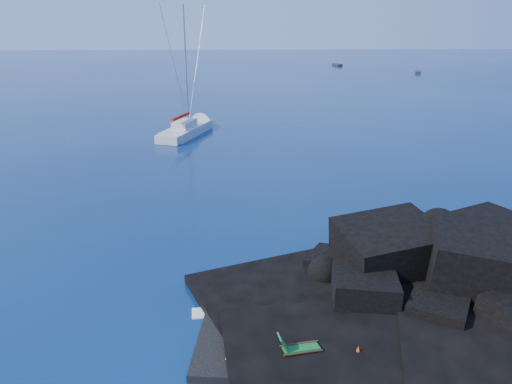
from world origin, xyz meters
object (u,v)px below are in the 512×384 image
at_px(distant_boat_a, 337,66).
at_px(distant_boat_b, 418,73).
at_px(sailboat, 187,135).
at_px(deck_chair, 301,343).
at_px(sunbather, 249,356).
at_px(marker_cone, 358,351).

height_order(distant_boat_a, distant_boat_b, distant_boat_a).
xyz_separation_m(sailboat, deck_chair, (8.58, -41.80, 0.93)).
bearing_deg(distant_boat_b, sunbather, -93.59).
bearing_deg(sailboat, marker_cone, -56.54).
relative_size(sailboat, sunbather, 9.10).
bearing_deg(marker_cone, deck_chair, 175.81).
height_order(sailboat, sunbather, sailboat).
distance_m(sunbather, marker_cone, 4.38).
xyz_separation_m(marker_cone, distant_boat_b, (39.80, 107.87, -0.61)).
height_order(sunbather, marker_cone, marker_cone).
xyz_separation_m(sailboat, marker_cone, (10.87, -41.96, 0.61)).
distance_m(distant_boat_a, distant_boat_b, 26.07).
relative_size(deck_chair, marker_cone, 3.19).
xyz_separation_m(deck_chair, distant_boat_b, (42.08, 107.70, -0.93)).
height_order(sailboat, distant_boat_a, sailboat).
xyz_separation_m(sailboat, distant_boat_b, (50.67, 65.90, 0.00)).
height_order(deck_chair, distant_boat_a, deck_chair).
relative_size(marker_cone, distant_boat_a, 0.12).
distance_m(sunbather, distant_boat_b, 116.55).
xyz_separation_m(deck_chair, sunbather, (-2.10, -0.16, -0.43)).
bearing_deg(deck_chair, distant_boat_b, 58.42).
distance_m(deck_chair, distant_boat_b, 115.63).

